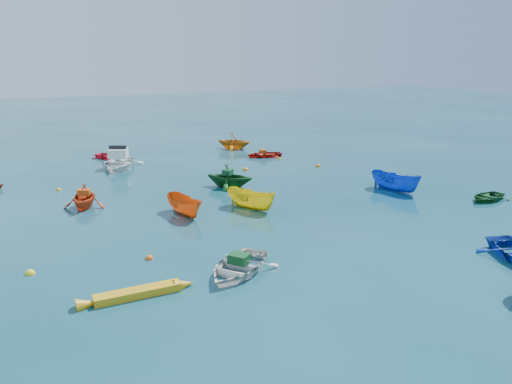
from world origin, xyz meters
name	(u,v)px	position (x,y,z in m)	size (l,w,h in m)	color
ground	(306,227)	(0.00, 0.00, 0.00)	(160.00, 160.00, 0.00)	#093844
dinghy_white_near	(238,273)	(-4.68, -2.99, 0.00)	(2.27, 3.17, 0.66)	silver
dinghy_orange_w	(85,207)	(-8.35, 7.54, 0.00)	(2.10, 2.44, 1.28)	red
sampan_yellow_mid	(251,208)	(-0.94, 3.63, 0.00)	(1.09, 2.90, 1.12)	yellow
dinghy_green_e	(487,200)	(10.89, -0.53, 0.00)	(1.74, 2.44, 0.51)	#0F4318
sampan_orange_n	(185,215)	(-4.22, 4.14, 0.00)	(1.05, 2.78, 1.08)	#D55A14
dinghy_green_n	(230,187)	(-0.23, 8.00, 0.00)	(2.35, 2.73, 1.44)	#124D19
dinghy_red_ne	(264,157)	(5.65, 15.02, 0.00)	(1.89, 2.64, 0.55)	#A9190E
sampan_blue_far	(395,191)	(7.81, 3.08, 0.00)	(1.17, 3.10, 1.20)	#0F3EBE
dinghy_red_far	(110,158)	(-4.92, 19.51, 0.00)	(1.87, 2.61, 0.54)	red
dinghy_orange_far	(234,149)	(4.96, 19.05, 0.00)	(2.36, 2.74, 1.44)	orange
kayak_yellow	(138,296)	(-8.25, -3.23, 0.00)	(0.50, 3.46, 0.34)	gold
motorboat_white	(119,168)	(-4.94, 15.98, 0.00)	(2.90, 4.05, 1.44)	white
tarp_green_a	(239,259)	(-4.60, -2.93, 0.49)	(0.68, 0.52, 0.33)	#11471E
tarp_orange_a	(84,192)	(-8.33, 7.59, 0.78)	(0.59, 0.45, 0.29)	#CB5214
tarp_green_b	(228,172)	(-0.30, 8.07, 0.87)	(0.64, 0.48, 0.31)	#124B27
tarp_orange_b	(263,151)	(5.55, 15.04, 0.41)	(0.57, 0.43, 0.28)	#BB4B13
buoy_ye_a	(244,252)	(-3.70, -1.41, 0.00)	(0.31, 0.31, 0.31)	gold
buoy_ye_b	(30,274)	(-11.25, 0.13, 0.00)	(0.34, 0.34, 0.34)	yellow
buoy_or_c	(149,259)	(-7.16, -0.40, 0.00)	(0.31, 0.31, 0.31)	#FF5D0D
buoy_ye_c	(240,185)	(0.52, 8.20, 0.00)	(0.39, 0.39, 0.39)	gold
buoy_or_d	(318,167)	(7.36, 10.27, 0.00)	(0.37, 0.37, 0.37)	orange
buoy_ye_d	(59,190)	(-9.21, 11.58, 0.00)	(0.29, 0.29, 0.29)	yellow
buoy_or_e	(245,170)	(2.43, 11.48, 0.00)	(0.38, 0.38, 0.38)	orange
buoy_ye_e	(280,160)	(6.19, 13.54, 0.00)	(0.30, 0.30, 0.30)	gold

